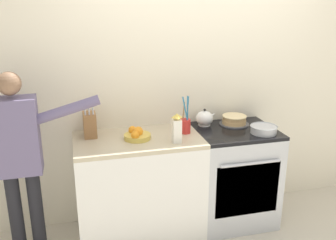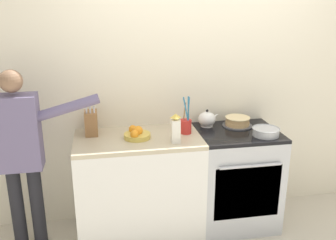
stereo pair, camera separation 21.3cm
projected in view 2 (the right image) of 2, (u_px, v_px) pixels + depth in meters
The scene contains 11 objects.
wall_back at pixel (200, 82), 3.47m from camera, with size 8.00×0.04×2.60m.
counter_cabinet at pixel (139, 186), 3.32m from camera, with size 1.08×0.62×0.92m.
stove_range at pixel (235, 177), 3.47m from camera, with size 0.72×0.65×0.92m.
layer_cake at pixel (237, 122), 3.45m from camera, with size 0.28×0.28×0.09m.
tea_kettle at pixel (207, 119), 3.44m from camera, with size 0.20×0.16×0.16m.
mixing_bowl at pixel (266, 132), 3.21m from camera, with size 0.24×0.24×0.07m.
knife_block at pixel (91, 123), 3.22m from camera, with size 0.11×0.17×0.29m.
utensil_crock at pixel (186, 125), 3.25m from camera, with size 0.10×0.10×0.34m.
fruit_bowl at pixel (137, 133), 3.15m from camera, with size 0.23×0.23×0.10m.
milk_carton at pixel (176, 129), 3.03m from camera, with size 0.07×0.07×0.25m.
person_baker at pixel (21, 148), 2.97m from camera, with size 0.90×0.20×1.54m.
Camera 2 is at (-0.91, -2.66, 2.04)m, focal length 40.00 mm.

